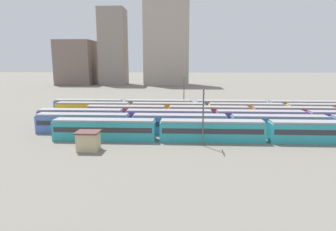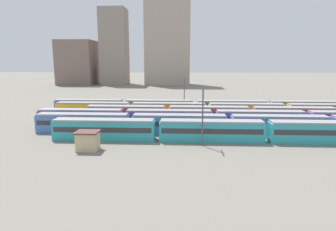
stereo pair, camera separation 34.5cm
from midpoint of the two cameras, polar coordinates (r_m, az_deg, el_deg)
ground_plane at (r=65.11m, az=-9.29°, el=-1.67°), size 600.00×600.00×0.00m
train_track_0 at (r=50.78m, az=8.75°, el=-2.96°), size 55.80×3.06×3.75m
train_track_1 at (r=58.53m, az=21.26°, el=-1.76°), size 93.60×3.06×3.75m
train_track_2 at (r=62.77m, az=17.86°, el=-0.74°), size 93.60×3.06×3.75m
train_track_3 at (r=70.32m, az=23.71°, el=0.06°), size 93.60×3.06×3.75m
train_track_4 at (r=75.16m, az=22.40°, el=0.79°), size 112.50×3.06×3.75m
train_track_5 at (r=76.11m, az=5.49°, el=1.67°), size 74.70×3.06×3.75m
catenary_pole_0 at (r=47.22m, az=7.08°, el=0.18°), size 0.24×3.20×9.39m
catenary_pole_1 at (r=78.68m, az=3.37°, el=4.53°), size 0.24×3.20×9.64m
signal_hut at (r=46.97m, az=-15.40°, el=-4.80°), size 3.60×3.00×3.04m
distant_building_0 at (r=184.54m, az=-17.31°, el=9.97°), size 20.75×21.47×25.92m
distant_building_1 at (r=178.25m, az=-10.51°, el=13.17°), size 14.94×15.00×44.04m
distant_building_2 at (r=173.96m, az=-0.02°, el=14.78°), size 26.04×14.93×52.34m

